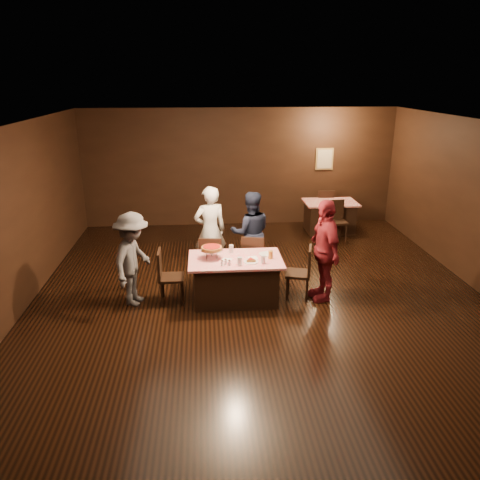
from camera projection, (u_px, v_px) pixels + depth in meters
name	position (u px, v px, depth m)	size (l,w,h in m)	color
room	(266.00, 186.00, 7.13)	(10.00, 10.04, 3.02)	black
main_table	(235.00, 279.00, 8.12)	(1.60, 1.00, 0.77)	red
back_table	(330.00, 217.00, 11.77)	(1.30, 0.90, 0.77)	#AD100B
chair_far_left	(211.00, 259.00, 8.77)	(0.42, 0.42, 0.95)	black
chair_far_right	(254.00, 258.00, 8.83)	(0.42, 0.42, 0.95)	black
chair_end_left	(171.00, 276.00, 8.01)	(0.42, 0.42, 0.95)	black
chair_end_right	(298.00, 272.00, 8.18)	(0.42, 0.42, 0.95)	black
chair_back_near	(337.00, 221.00, 11.09)	(0.42, 0.42, 0.95)	black
chair_back_far	(324.00, 207.00, 12.31)	(0.42, 0.42, 0.95)	black
diner_white_jacket	(210.00, 231.00, 9.10)	(0.64, 0.42, 1.76)	silver
diner_navy_hoodie	(251.00, 233.00, 9.15)	(0.80, 0.62, 1.65)	#181D32
diner_grey_knit	(133.00, 259.00, 7.86)	(1.05, 0.60, 1.62)	#4F4E52
diner_red_shirt	(324.00, 250.00, 8.02)	(1.05, 0.44, 1.80)	maroon
pizza_stand	(212.00, 248.00, 7.95)	(0.38, 0.38, 0.22)	black
plate_with_slice	(251.00, 261.00, 7.84)	(0.25, 0.25, 0.06)	white
plate_empty	(266.00, 254.00, 8.18)	(0.25, 0.25, 0.01)	white
glass_front_left	(240.00, 261.00, 7.70)	(0.08, 0.08, 0.14)	silver
glass_front_right	(263.00, 259.00, 7.77)	(0.08, 0.08, 0.14)	silver
glass_amber	(271.00, 255.00, 7.97)	(0.08, 0.08, 0.14)	#BF7F26
glass_back	(231.00, 249.00, 8.25)	(0.08, 0.08, 0.14)	silver
condiments	(226.00, 262.00, 7.70)	(0.17, 0.10, 0.09)	silver
napkin_center	(253.00, 258.00, 8.02)	(0.16, 0.16, 0.01)	white
napkin_left	(227.00, 260.00, 7.94)	(0.16, 0.16, 0.01)	white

